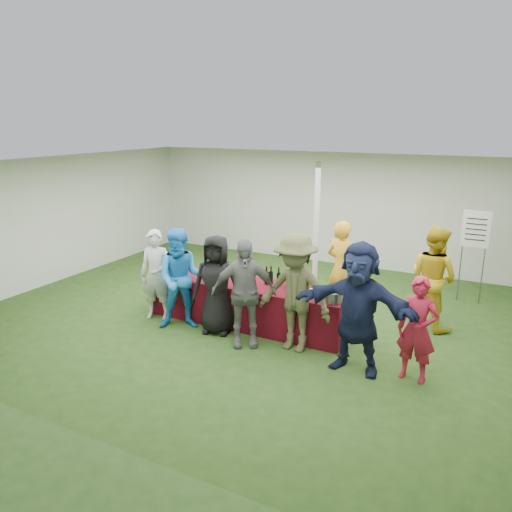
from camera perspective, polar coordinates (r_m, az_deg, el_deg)
The scene contains 18 objects.
ground at distance 9.00m, azimuth 0.87°, elevation -7.13°, with size 60.00×60.00×0.00m, color #284719.
tent at distance 9.45m, azimuth 6.88°, elevation 2.46°, with size 10.00×10.00×10.00m.
serving_table at distance 8.65m, azimuth -1.18°, elevation -5.44°, with size 3.60×0.80×0.75m, color #600717.
wine_bottles at distance 8.34m, azimuth 2.99°, elevation -2.64°, with size 0.62×0.15×0.32m.
wine_glasses at distance 8.56m, azimuth -5.42°, elevation -2.27°, with size 2.75×0.10×0.16m.
water_bottle at distance 8.54m, azimuth -0.70°, elevation -2.31°, with size 0.07×0.07×0.23m.
bar_towel at distance 7.99m, azimuth 8.55°, elevation -4.42°, with size 0.25×0.18×0.03m, color white.
dump_bucket at distance 7.68m, azimuth 8.85°, elevation -4.66°, with size 0.27×0.27×0.18m, color slate.
wine_list_sign at distance 10.27m, azimuth 23.76°, elevation 2.08°, with size 0.50×0.03×1.80m.
staff_pourer at distance 9.01m, azimuth 9.75°, elevation -1.44°, with size 0.64×0.42×1.75m, color gold.
staff_back at distance 8.89m, azimuth 19.59°, elevation -2.32°, with size 0.85×0.67×1.76m, color gold.
customer_0 at distance 8.95m, azimuth -11.30°, elevation -2.11°, with size 0.59×0.38×1.61m, color beige.
customer_1 at distance 8.45m, azimuth -8.50°, elevation -2.61°, with size 0.84×0.65×1.72m, color #2087DE.
customer_2 at distance 8.21m, azimuth -4.52°, elevation -3.27°, with size 0.81×0.53×1.66m, color black.
customer_3 at distance 7.71m, azimuth -1.40°, elevation -4.24°, with size 1.01×0.42×1.72m, color slate.
customer_4 at distance 7.55m, azimuth 4.50°, elevation -4.22°, with size 1.19×0.68×1.84m, color #4C4D2C.
customer_5 at distance 7.05m, azimuth 11.56°, elevation -5.80°, with size 1.74×0.55×1.87m, color #141C3A.
customer_6 at distance 7.07m, azimuth 17.95°, elevation -7.98°, with size 0.53×0.35×1.47m, color #A61831.
Camera 1 is at (3.71, -7.44, 3.45)m, focal length 35.00 mm.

